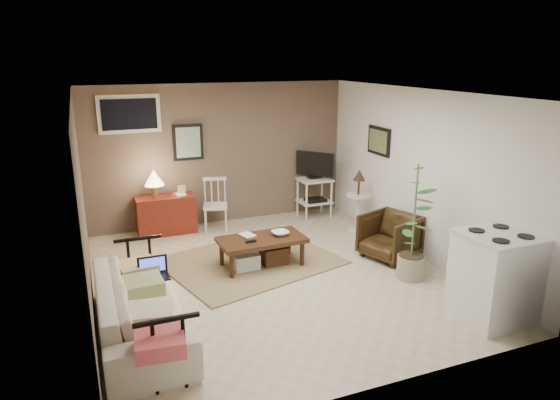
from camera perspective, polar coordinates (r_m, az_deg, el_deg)
name	(u,v)px	position (r m, az deg, el deg)	size (l,w,h in m)	color
floor	(273,276)	(6.73, -0.81, -8.71)	(5.00, 5.00, 0.00)	#C1B293
art_back	(188,142)	(8.45, -10.47, 6.51)	(0.50, 0.03, 0.60)	black
art_right	(379,141)	(8.17, 11.24, 6.64)	(0.03, 0.60, 0.45)	black
window	(129,114)	(8.25, -16.85, 9.38)	(0.96, 0.03, 0.60)	silver
rug	(250,261)	(7.18, -3.40, -6.98)	(2.27, 1.81, 0.02)	#917D54
coffee_table	(261,250)	(6.94, -2.16, -5.70)	(1.20, 0.64, 0.45)	#3D1D10
sofa	(139,299)	(5.46, -15.78, -10.79)	(2.13, 0.62, 0.83)	silver
sofa_pillows	(147,300)	(5.20, -14.97, -10.96)	(0.41, 2.02, 0.14)	beige
sofa_end_rails	(152,302)	(5.49, -14.44, -11.18)	(0.57, 2.12, 0.71)	black
laptop	(153,271)	(5.75, -14.27, -7.87)	(0.33, 0.24, 0.22)	black
red_console	(165,211)	(8.39, -13.01, -1.25)	(0.94, 0.42, 1.09)	maroon
spindle_chair	(215,206)	(8.42, -7.40, -0.69)	(0.48, 0.48, 0.87)	silver
tv_stand	(315,183)	(8.97, 4.00, 1.95)	(0.56, 0.58, 1.19)	silver
side_table	(358,194)	(8.28, 8.95, 0.73)	(0.39, 0.39, 1.06)	silver
armchair	(390,234)	(7.37, 12.42, -3.83)	(0.70, 0.65, 0.72)	black
potted_plant	(414,218)	(6.60, 15.10, -2.02)	(0.39, 0.39, 1.57)	gray
stove	(495,276)	(6.02, 23.39, -8.01)	(0.77, 0.72, 1.01)	silver
bowl	(280,227)	(6.93, 0.04, -3.13)	(0.23, 0.06, 0.23)	#3D1D10
book_table	(242,229)	(6.89, -4.35, -3.34)	(0.17, 0.02, 0.23)	#3D1D10
book_console	(176,190)	(8.29, -11.82, 1.17)	(0.15, 0.02, 0.21)	#3D1D10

